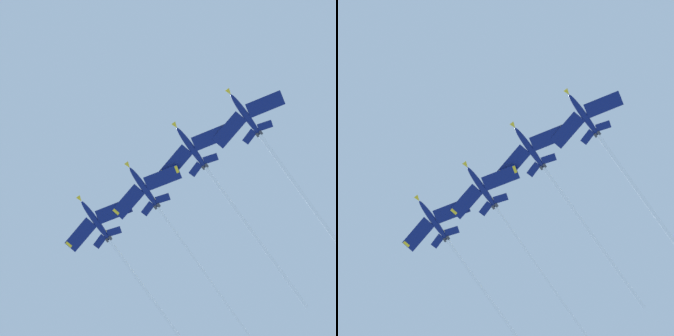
% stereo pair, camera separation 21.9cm
% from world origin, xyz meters
% --- Properties ---
extents(jet_far_left, '(33.50, 45.25, 10.11)m').
position_xyz_m(jet_far_left, '(1.53, -37.77, 168.46)').
color(jet_far_left, navy).
extents(jet_inner_left, '(34.93, 47.43, 11.91)m').
position_xyz_m(jet_inner_left, '(14.06, -28.76, 168.44)').
color(jet_inner_left, navy).
extents(jet_centre, '(33.43, 44.26, 11.32)m').
position_xyz_m(jet_centre, '(25.13, -17.46, 168.09)').
color(jet_centre, navy).
extents(jet_inner_right, '(35.05, 47.00, 11.82)m').
position_xyz_m(jet_inner_right, '(39.78, -12.20, 167.72)').
color(jet_inner_right, navy).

